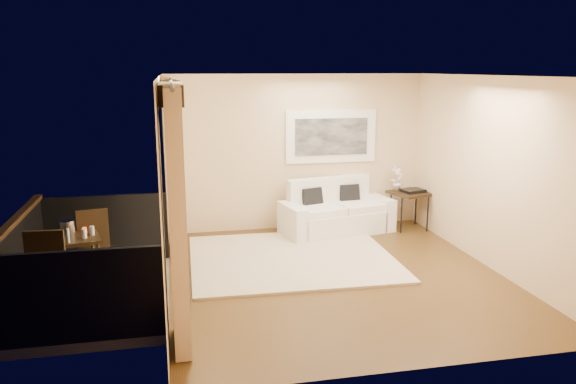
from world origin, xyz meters
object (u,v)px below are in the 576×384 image
object	(u,v)px
orchid	(397,178)
ice_bucket	(68,228)
side_table	(410,195)
bistro_table	(76,243)
balcony_chair_far	(93,237)
balcony_chair_near	(44,269)
sofa	(335,213)

from	to	relation	value
orchid	ice_bucket	xyz separation A→B (m)	(-5.25, -1.75, -0.11)
side_table	bistro_table	world-z (taller)	bistro_table
balcony_chair_far	balcony_chair_near	xyz separation A→B (m)	(-0.36, -1.32, 0.04)
ice_bucket	sofa	bearing A→B (deg)	22.22
bistro_table	sofa	bearing A→B (deg)	23.97
bistro_table	balcony_chair_near	bearing A→B (deg)	-102.94
orchid	ice_bucket	distance (m)	5.54
bistro_table	side_table	bearing A→B (deg)	17.58
sofa	side_table	size ratio (longest dim) A/B	2.64
orchid	side_table	bearing A→B (deg)	-42.50
side_table	balcony_chair_far	world-z (taller)	balcony_chair_far
balcony_chair_far	balcony_chair_near	bearing A→B (deg)	63.64
side_table	bistro_table	bearing A→B (deg)	-162.42
sofa	side_table	xyz separation A→B (m)	(1.33, -0.09, 0.28)
side_table	ice_bucket	xyz separation A→B (m)	(-5.43, -1.59, 0.17)
orchid	balcony_chair_far	distance (m)	5.20
orchid	balcony_chair_near	distance (m)	6.02
orchid	balcony_chair_near	bearing A→B (deg)	-152.85
sofa	ice_bucket	distance (m)	4.45
ice_bucket	orchid	bearing A→B (deg)	18.44
bistro_table	balcony_chair_near	xyz separation A→B (m)	(-0.21, -0.89, -0.01)
balcony_chair_far	bistro_table	bearing A→B (deg)	59.04
side_table	orchid	bearing A→B (deg)	137.50
orchid	balcony_chair_near	size ratio (longest dim) A/B	0.44
bistro_table	balcony_chair_near	size ratio (longest dim) A/B	0.69
sofa	balcony_chair_far	bearing A→B (deg)	-172.68
side_table	balcony_chair_far	xyz separation A→B (m)	(-5.17, -1.26, -0.06)
bistro_table	balcony_chair_near	world-z (taller)	balcony_chair_near
sofa	ice_bucket	xyz separation A→B (m)	(-4.10, -1.67, 0.45)
sofa	ice_bucket	bearing A→B (deg)	-169.78
balcony_chair_near	ice_bucket	size ratio (longest dim) A/B	5.06
orchid	bistro_table	xyz separation A→B (m)	(-5.15, -1.85, -0.29)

